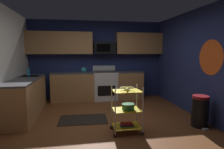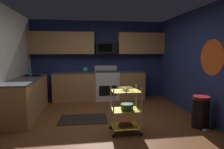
{
  "view_description": "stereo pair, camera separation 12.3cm",
  "coord_description": "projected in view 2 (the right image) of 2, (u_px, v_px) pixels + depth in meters",
  "views": [
    {
      "loc": [
        -0.58,
        -4.08,
        1.57
      ],
      "look_at": [
        0.15,
        0.23,
        1.05
      ],
      "focal_mm": 30.62,
      "sensor_mm": 36.0,
      "label": 1
    },
    {
      "loc": [
        -0.46,
        -4.09,
        1.57
      ],
      "look_at": [
        0.15,
        0.23,
        1.05
      ],
      "focal_mm": 30.62,
      "sensor_mm": 36.0,
      "label": 2
    }
  ],
  "objects": [
    {
      "name": "kettle",
      "position": [
        85.0,
        70.0,
        6.16
      ],
      "size": [
        0.21,
        0.18,
        0.26
      ],
      "color": "teal",
      "rests_on": "counter_run"
    },
    {
      "name": "counter_run",
      "position": [
        74.0,
        90.0,
        5.63
      ],
      "size": [
        3.67,
        2.69,
        0.92
      ],
      "color": "#B27F4C",
      "rests_on": "ground"
    },
    {
      "name": "microwave",
      "position": [
        106.0,
        48.0,
        6.28
      ],
      "size": [
        0.7,
        0.39,
        0.4
      ],
      "color": "black"
    },
    {
      "name": "wall_back",
      "position": [
        99.0,
        60.0,
        6.51
      ],
      "size": [
        4.52,
        0.06,
        2.6
      ],
      "primitive_type": "cube",
      "color": "navy",
      "rests_on": "ground"
    },
    {
      "name": "floor_rug",
      "position": [
        83.0,
        119.0,
        4.46
      ],
      "size": [
        1.12,
        0.74,
        0.01
      ],
      "primitive_type": "cube",
      "rotation": [
        0.0,
        0.0,
        -0.04
      ],
      "color": "black",
      "rests_on": "ground"
    },
    {
      "name": "mixing_bowl_large",
      "position": [
        127.0,
        106.0,
        3.69
      ],
      "size": [
        0.25,
        0.25,
        0.11
      ],
      "color": "#387F4C",
      "rests_on": "rolling_cart"
    },
    {
      "name": "floor",
      "position": [
        107.0,
        123.0,
        4.28
      ],
      "size": [
        4.4,
        4.8,
        0.04
      ],
      "primitive_type": "cube",
      "color": "brown",
      "rests_on": "ground"
    },
    {
      "name": "dish_soap_bottle",
      "position": [
        30.0,
        72.0,
        5.18
      ],
      "size": [
        0.06,
        0.06,
        0.2
      ],
      "primitive_type": "cylinder",
      "color": "#2D8CBF",
      "rests_on": "counter_run"
    },
    {
      "name": "wall_right",
      "position": [
        202.0,
        63.0,
        4.43
      ],
      "size": [
        0.06,
        4.8,
        2.6
      ],
      "primitive_type": "cube",
      "color": "navy",
      "rests_on": "ground"
    },
    {
      "name": "wall_flower_decal",
      "position": [
        212.0,
        57.0,
        4.04
      ],
      "size": [
        0.0,
        0.76,
        0.76
      ],
      "primitive_type": "cylinder",
      "rotation": [
        0.0,
        1.57,
        0.0
      ],
      "color": "#E5591E"
    },
    {
      "name": "fruit_bowl",
      "position": [
        126.0,
        88.0,
        3.64
      ],
      "size": [
        0.27,
        0.27,
        0.07
      ],
      "color": "silver",
      "rests_on": "rolling_cart"
    },
    {
      "name": "trash_can",
      "position": [
        201.0,
        112.0,
        3.96
      ],
      "size": [
        0.34,
        0.42,
        0.66
      ],
      "color": "black",
      "rests_on": "ground"
    },
    {
      "name": "upper_cabinets",
      "position": [
        97.0,
        43.0,
        6.25
      ],
      "size": [
        4.4,
        0.33,
        0.7
      ],
      "color": "#B27F4C"
    },
    {
      "name": "book_stack",
      "position": [
        125.0,
        125.0,
        3.73
      ],
      "size": [
        0.26,
        0.14,
        0.06
      ],
      "color": "#1E4C8C",
      "rests_on": "rolling_cart"
    },
    {
      "name": "rolling_cart",
      "position": [
        126.0,
        110.0,
        3.69
      ],
      "size": [
        0.6,
        0.42,
        0.91
      ],
      "color": "silver",
      "rests_on": "ground"
    },
    {
      "name": "oven_range",
      "position": [
        107.0,
        85.0,
        6.32
      ],
      "size": [
        0.76,
        0.65,
        1.1
      ],
      "color": "white",
      "rests_on": "ground"
    }
  ]
}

